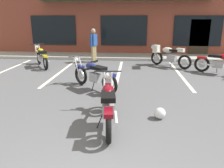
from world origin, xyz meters
TOP-DOWN VIEW (x-y plane):
  - ground_plane at (0.00, 3.49)m, footprint 80.00×80.00m
  - sidewalk_kerb at (0.00, 10.73)m, footprint 22.00×1.80m
  - brick_storefront_building at (0.00, 14.66)m, footprint 15.80×7.04m
  - painted_stall_lines at (0.00, 7.13)m, footprint 9.95×4.80m
  - motorcycle_foreground_classic at (0.04, 2.45)m, footprint 0.68×2.11m
  - motorcycle_red_sportbike at (-3.62, 8.00)m, footprint 1.40×1.84m
  - motorcycle_black_cruiser at (2.18, 8.57)m, footprint 1.76×1.52m
  - motorcycle_silver_naked at (-0.68, 4.90)m, footprint 1.71×1.58m
  - motorcycle_blue_standard at (4.07, 7.21)m, footprint 1.85×1.38m
  - person_in_black_shirt at (-1.41, 9.35)m, footprint 0.37×0.60m
  - helmet_on_pavement at (1.18, 2.82)m, footprint 0.26×0.26m

SIDE VIEW (x-z plane):
  - ground_plane at x=0.00m, z-range 0.00..0.00m
  - painted_stall_lines at x=0.00m, z-range 0.00..0.01m
  - sidewalk_kerb at x=0.00m, z-range 0.00..0.14m
  - helmet_on_pavement at x=1.18m, z-range 0.00..0.26m
  - motorcycle_foreground_classic at x=0.04m, z-range -0.03..0.95m
  - motorcycle_red_sportbike at x=-3.62m, z-range -0.03..0.95m
  - motorcycle_silver_naked at x=-0.68m, z-range -0.03..0.95m
  - motorcycle_blue_standard at x=4.07m, z-range -0.03..0.95m
  - motorcycle_black_cruiser at x=2.18m, z-range 0.04..1.02m
  - person_in_black_shirt at x=-1.41m, z-range 0.11..1.79m
  - brick_storefront_building at x=0.00m, z-range 0.00..3.97m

